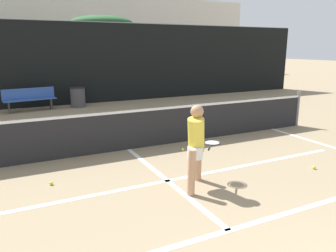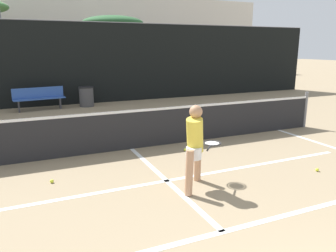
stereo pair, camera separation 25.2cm
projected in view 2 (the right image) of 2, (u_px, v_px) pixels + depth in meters
name	position (u px, v px, depth m)	size (l,w,h in m)	color
court_baseline_near	(223.00, 232.00, 4.32)	(11.00, 0.10, 0.01)	white
court_service_line	(167.00, 181.00, 5.97)	(8.25, 0.10, 0.01)	white
court_center_mark	(164.00, 178.00, 6.08)	(0.10, 3.96, 0.01)	white
court_sideline_right	(336.00, 149.00, 7.86)	(0.10, 4.96, 0.01)	white
net	(131.00, 128.00, 7.73)	(11.09, 0.09, 1.07)	slate
fence_back	(79.00, 64.00, 13.68)	(24.00, 0.06, 3.41)	black
player_practicing	(195.00, 143.00, 5.57)	(1.06, 0.82, 1.44)	tan
tennis_ball_scattered_1	(52.00, 181.00, 5.87)	(0.07, 0.07, 0.07)	#D1E033
tennis_ball_scattered_3	(317.00, 170.00, 6.42)	(0.07, 0.07, 0.07)	#D1E033
tennis_ball_scattered_5	(185.00, 150.00, 7.67)	(0.07, 0.07, 0.07)	#D1E033
courtside_bench	(39.00, 98.00, 12.60)	(1.92, 0.63, 0.86)	#2D519E
trash_bin	(86.00, 97.00, 13.36)	(0.60, 0.60, 0.80)	#3F3F42
parked_car	(124.00, 79.00, 18.44)	(1.65, 4.31, 1.41)	navy
tree_west	(113.00, 24.00, 20.41)	(3.82, 3.82, 4.27)	brown
building_far	(50.00, 36.00, 25.03)	(36.00, 2.40, 6.37)	beige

